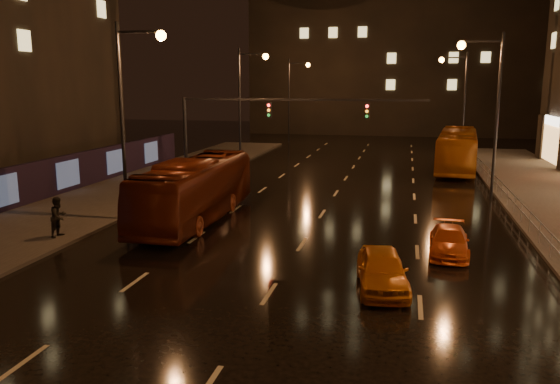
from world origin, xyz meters
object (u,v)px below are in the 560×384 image
bus_red (196,190)px  bus_curb (457,150)px  taxi_far (449,241)px  taxi_near (382,270)px  pedestrian_b (59,217)px

bus_red → bus_curb: bearing=53.5°
bus_curb → taxi_far: bus_curb is taller
taxi_near → bus_red: bearing=133.8°
bus_red → taxi_near: size_ratio=2.85×
bus_curb → pedestrian_b: (-19.49, -25.46, -0.65)m
taxi_near → taxi_far: taxi_near is taller
bus_red → bus_curb: 25.31m
bus_curb → taxi_far: bearing=-89.5°
taxi_far → pedestrian_b: 17.35m
bus_curb → pedestrian_b: 32.07m
bus_curb → bus_red: bearing=-119.7°
taxi_far → bus_red: bearing=168.5°
taxi_near → bus_curb: bearing=72.6°
bus_red → taxi_near: (9.96, -7.86, -0.93)m
bus_curb → pedestrian_b: bus_curb is taller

